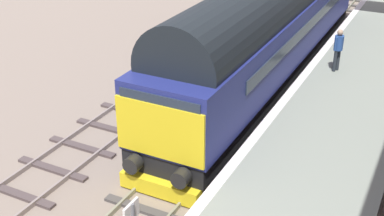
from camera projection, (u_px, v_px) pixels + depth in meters
The scene contains 6 objects.
ground_plane at pixel (189, 165), 15.75m from camera, with size 140.00×140.00×0.00m, color gray.
track_main at pixel (189, 163), 15.72m from camera, with size 2.50×60.00×0.15m.
track_adjacent_west at pixel (95, 137), 17.16m from camera, with size 2.50×60.00×0.15m.
station_platform at pixel (306, 182), 14.06m from camera, with size 4.00×44.00×1.01m.
diesel_locomotive at pixel (271, 25), 20.20m from camera, with size 2.74×17.86×4.68m.
waiting_passenger at pixel (338, 46), 19.41m from camera, with size 0.44×0.48×1.64m.
Camera 1 is at (6.10, -11.79, 8.64)m, focal length 48.08 mm.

